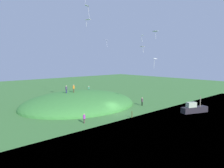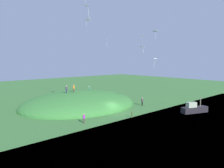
% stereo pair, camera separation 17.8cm
% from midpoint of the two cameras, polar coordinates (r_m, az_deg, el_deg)
% --- Properties ---
extents(ground_plane, '(160.00, 160.00, 0.00)m').
position_cam_midpoint_polar(ground_plane, '(41.01, 1.08, -7.71)').
color(ground_plane, '#3C7235').
extents(grass_hill, '(21.95, 26.53, 6.04)m').
position_cam_midpoint_polar(grass_hill, '(48.31, -8.72, -5.60)').
color(grass_hill, '#387D36').
rests_on(grass_hill, ground_plane).
extents(dirt_path, '(17.67, 1.37, 0.04)m').
position_cam_midpoint_polar(dirt_path, '(63.45, -8.10, -2.68)').
color(dirt_path, '#68624B').
rests_on(dirt_path, ground_plane).
extents(boat_on_lake, '(3.23, 5.52, 3.05)m').
position_cam_midpoint_polar(boat_on_lake, '(43.57, 21.47, -6.30)').
color(boat_on_lake, '#242128').
rests_on(boat_on_lake, lake_water).
extents(person_near_shore, '(0.44, 0.44, 1.74)m').
position_cam_midpoint_polar(person_near_shore, '(46.77, -10.22, -0.94)').
color(person_near_shore, '#3E3C24').
rests_on(person_near_shore, grass_hill).
extents(person_on_hilltop, '(0.56, 0.56, 1.82)m').
position_cam_midpoint_polar(person_on_hilltop, '(47.23, 8.31, -4.46)').
color(person_on_hilltop, black).
rests_on(person_on_hilltop, ground_plane).
extents(person_walking_path, '(0.55, 0.55, 1.76)m').
position_cam_midpoint_polar(person_walking_path, '(58.59, -6.18, -1.18)').
color(person_walking_path, black).
rests_on(person_walking_path, grass_hill).
extents(person_watching_kites, '(0.53, 0.53, 1.66)m').
position_cam_midpoint_polar(person_watching_kites, '(46.47, -12.15, -1.18)').
color(person_watching_kites, '#21264C').
rests_on(person_watching_kites, grass_hill).
extents(person_with_child, '(0.46, 0.46, 1.59)m').
position_cam_midpoint_polar(person_with_child, '(34.20, -7.46, -8.94)').
color(person_with_child, '#403931').
rests_on(person_with_child, ground_plane).
extents(kite_1, '(0.75, 0.99, 1.11)m').
position_cam_midpoint_polar(kite_1, '(39.72, 8.32, 9.97)').
color(kite_1, white).
extents(kite_2, '(0.66, 0.81, 1.93)m').
position_cam_midpoint_polar(kite_2, '(39.42, 11.74, 6.50)').
color(kite_2, white).
extents(kite_3, '(1.00, 1.01, 2.23)m').
position_cam_midpoint_polar(kite_3, '(36.43, -6.66, 20.13)').
color(kite_3, white).
extents(kite_4, '(0.69, 0.83, 1.47)m').
position_cam_midpoint_polar(kite_4, '(41.79, -1.38, 11.84)').
color(kite_4, silver).
extents(kite_5, '(1.28, 0.96, 1.41)m').
position_cam_midpoint_polar(kite_5, '(43.49, -6.42, 16.93)').
color(kite_5, silver).
extents(kite_7, '(1.35, 1.21, 1.45)m').
position_cam_midpoint_polar(kite_7, '(40.18, 11.81, 13.80)').
color(kite_7, white).
extents(kite_9, '(0.91, 0.86, 1.93)m').
position_cam_midpoint_polar(kite_9, '(50.02, 8.40, 12.79)').
color(kite_9, silver).
extents(mooring_post, '(0.14, 0.14, 1.15)m').
position_cam_midpoint_polar(mooring_post, '(37.31, 5.53, -8.26)').
color(mooring_post, brown).
rests_on(mooring_post, ground_plane).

